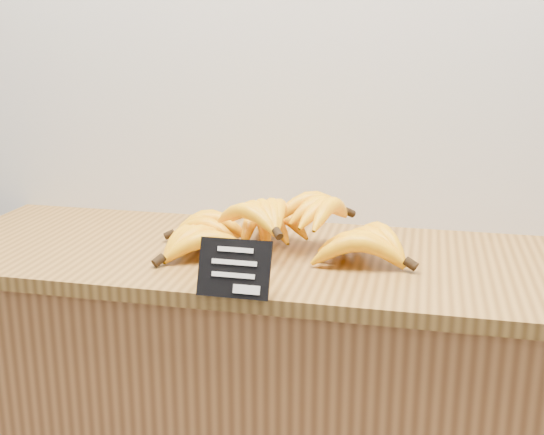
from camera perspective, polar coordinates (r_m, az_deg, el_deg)
The scene contains 3 objects.
counter_top at distance 1.48m, azimuth 0.43°, elevation -3.42°, with size 1.52×0.54×0.03m, color olive.
chalkboard_sign at distance 1.22m, azimuth -3.19°, elevation -4.29°, with size 0.13×0.01×0.11m, color black.
banana_pile at distance 1.46m, azimuth -0.04°, elevation -1.03°, with size 0.57×0.34×0.12m.
Camera 1 is at (0.32, 1.39, 1.39)m, focal length 45.00 mm.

